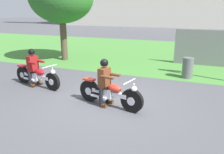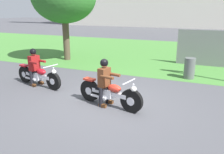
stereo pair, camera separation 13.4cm
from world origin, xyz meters
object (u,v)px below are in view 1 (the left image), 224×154
at_px(rider_follow, 33,64).
at_px(motorcycle_follow, 37,76).
at_px(trash_can, 188,68).
at_px(motorcycle_lead, 110,93).
at_px(rider_lead, 105,79).

bearing_deg(rider_follow, motorcycle_follow, -0.81).
height_order(motorcycle_follow, trash_can, motorcycle_follow).
bearing_deg(motorcycle_follow, motorcycle_lead, -0.80).
xyz_separation_m(motorcycle_lead, trash_can, (1.90, 3.94, 0.03)).
relative_size(rider_lead, trash_can, 1.64).
bearing_deg(rider_lead, motorcycle_lead, -0.78).
bearing_deg(rider_follow, rider_lead, -0.80).
distance_m(rider_lead, trash_can, 4.44).
bearing_deg(motorcycle_lead, rider_follow, 179.20).
xyz_separation_m(motorcycle_lead, rider_lead, (-0.16, 0.04, 0.42)).
xyz_separation_m(rider_lead, motorcycle_follow, (-3.05, 0.67, -0.44)).
bearing_deg(trash_can, rider_follow, -148.77).
relative_size(motorcycle_lead, rider_follow, 1.54).
xyz_separation_m(rider_lead, trash_can, (2.07, 3.90, -0.40)).
height_order(motorcycle_lead, motorcycle_follow, motorcycle_lead).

